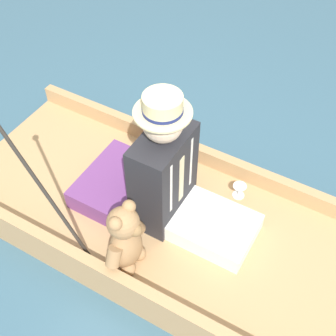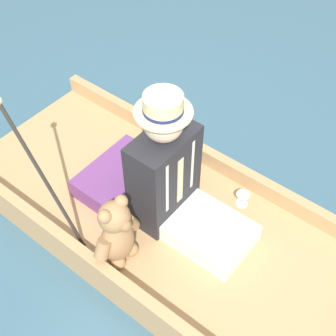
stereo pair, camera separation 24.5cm
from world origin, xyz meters
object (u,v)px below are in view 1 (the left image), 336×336
object	(u,v)px
seated_person	(174,179)
walking_cane	(37,181)
wine_glass	(239,189)
teddy_bear	(126,239)

from	to	relation	value
seated_person	walking_cane	size ratio (longest dim) A/B	1.00
seated_person	wine_glass	size ratio (longest dim) A/B	9.57
seated_person	wine_glass	xyz separation A→B (m)	(-0.32, 0.27, -0.25)
wine_glass	walking_cane	world-z (taller)	walking_cane
teddy_bear	wine_glass	xyz separation A→B (m)	(-0.71, 0.33, -0.15)
seated_person	walking_cane	world-z (taller)	seated_person
seated_person	teddy_bear	size ratio (longest dim) A/B	1.87
teddy_bear	walking_cane	bearing A→B (deg)	-80.05
teddy_bear	walking_cane	size ratio (longest dim) A/B	0.53
seated_person	walking_cane	distance (m)	0.71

